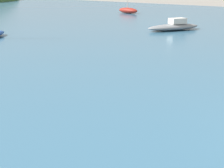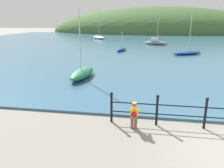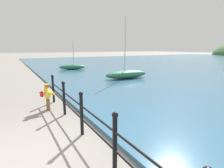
% 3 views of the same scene
% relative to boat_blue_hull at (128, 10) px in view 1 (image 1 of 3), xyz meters
% --- Properties ---
extents(boat_blue_hull, '(1.41, 3.05, 2.99)m').
position_rel_boat_blue_hull_xyz_m(boat_blue_hull, '(0.00, 0.00, 0.00)').
color(boat_blue_hull, maroon).
rests_on(boat_blue_hull, water).
extents(boat_white_sailboat, '(4.54, 2.93, 0.88)m').
position_rel_boat_blue_hull_xyz_m(boat_white_sailboat, '(-8.87, -11.35, -0.05)').
color(boat_white_sailboat, gray).
rests_on(boat_white_sailboat, water).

